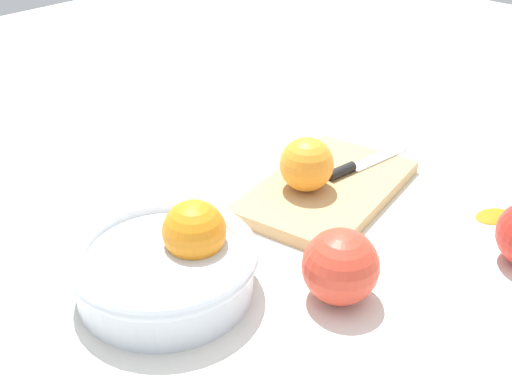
{
  "coord_description": "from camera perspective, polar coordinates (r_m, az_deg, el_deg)",
  "views": [
    {
      "loc": [
        -0.51,
        -0.37,
        0.44
      ],
      "look_at": [
        -0.03,
        0.09,
        0.04
      ],
      "focal_mm": 44.66,
      "sensor_mm": 36.0,
      "label": 1
    }
  ],
  "objects": [
    {
      "name": "orange_on_board",
      "position": [
        0.82,
        4.55,
        2.5
      ],
      "size": [
        0.07,
        0.07,
        0.07
      ],
      "primitive_type": "sphere",
      "color": "orange",
      "rests_on": "cutting_board"
    },
    {
      "name": "bowl",
      "position": [
        0.68,
        -7.91,
        -6.3
      ],
      "size": [
        0.2,
        0.2,
        0.1
      ],
      "color": "silver",
      "rests_on": "ground_plane"
    },
    {
      "name": "knife",
      "position": [
        0.89,
        9.12,
        2.39
      ],
      "size": [
        0.16,
        0.04,
        0.01
      ],
      "color": "silver",
      "rests_on": "cutting_board"
    },
    {
      "name": "citrus_peel",
      "position": [
        0.86,
        20.59,
        -1.87
      ],
      "size": [
        0.06,
        0.05,
        0.01
      ],
      "primitive_type": "ellipsoid",
      "rotation": [
        0.0,
        0.0,
        2.77
      ],
      "color": "orange",
      "rests_on": "ground_plane"
    },
    {
      "name": "apple_front_left",
      "position": [
        0.66,
        7.58,
        -6.62
      ],
      "size": [
        0.08,
        0.08,
        0.08
      ],
      "primitive_type": "sphere",
      "color": "#D6422D",
      "rests_on": "ground_plane"
    },
    {
      "name": "cutting_board",
      "position": [
        0.85,
        6.42,
        0.23
      ],
      "size": [
        0.28,
        0.2,
        0.02
      ],
      "primitive_type": "cube",
      "rotation": [
        0.0,
        0.0,
        0.17
      ],
      "color": "tan",
      "rests_on": "ground_plane"
    },
    {
      "name": "ground_plane",
      "position": [
        0.77,
        6.3,
        -4.27
      ],
      "size": [
        2.4,
        2.4,
        0.0
      ],
      "primitive_type": "plane",
      "color": "silver"
    }
  ]
}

